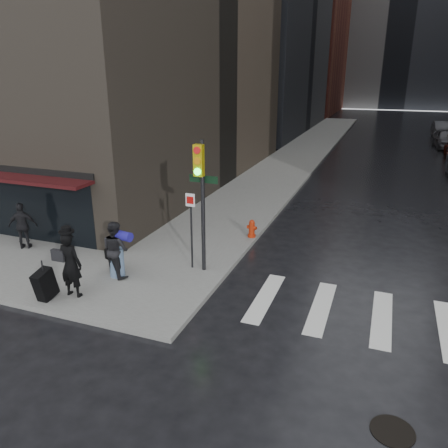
{
  "coord_description": "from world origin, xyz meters",
  "views": [
    {
      "loc": [
        6.32,
        -9.9,
        6.18
      ],
      "look_at": [
        1.43,
        3.12,
        1.3
      ],
      "focal_mm": 35.0,
      "sensor_mm": 36.0,
      "label": 1
    }
  ],
  "objects": [
    {
      "name": "traffic_light",
      "position": [
        1.19,
        1.74,
        2.83
      ],
      "size": [
        1.04,
        0.47,
        4.15
      ],
      "rotation": [
        0.0,
        0.0,
        -0.04
      ],
      "color": "black",
      "rests_on": "ground"
    },
    {
      "name": "storefront",
      "position": [
        -7.0,
        1.9,
        1.83
      ],
      "size": [
        8.4,
        1.11,
        2.83
      ],
      "color": "black",
      "rests_on": "ground"
    },
    {
      "name": "sidewalk_left",
      "position": [
        0.0,
        27.0,
        0.07
      ],
      "size": [
        4.0,
        50.0,
        0.15
      ],
      "primitive_type": "cube",
      "color": "slate",
      "rests_on": "ground"
    },
    {
      "name": "man_overcoat",
      "position": [
        -1.68,
        -1.14,
        1.03
      ],
      "size": [
        1.08,
        1.06,
        2.11
      ],
      "rotation": [
        0.0,
        0.0,
        3.16
      ],
      "color": "black",
      "rests_on": "ground"
    },
    {
      "name": "fire_hydrant",
      "position": [
        1.8,
        5.17,
        0.46
      ],
      "size": [
        0.4,
        0.3,
        0.69
      ],
      "rotation": [
        0.0,
        0.0,
        -0.19
      ],
      "color": "#A4240A",
      "rests_on": "ground"
    },
    {
      "name": "man_greycoat",
      "position": [
        -5.5,
        1.25,
        0.99
      ],
      "size": [
        1.06,
        0.8,
        1.68
      ],
      "rotation": [
        0.0,
        0.0,
        3.6
      ],
      "color": "black",
      "rests_on": "ground"
    },
    {
      "name": "bldg_left_far",
      "position": [
        -13.0,
        62.0,
        13.0
      ],
      "size": [
        22.0,
        20.0,
        26.0
      ],
      "primitive_type": "cube",
      "color": "brown",
      "rests_on": "ground"
    },
    {
      "name": "bldg_distant",
      "position": [
        6.0,
        78.0,
        16.0
      ],
      "size": [
        40.0,
        12.0,
        32.0
      ],
      "primitive_type": "cube",
      "color": "slate",
      "rests_on": "ground"
    },
    {
      "name": "crosswalk",
      "position": [
        7.5,
        1.0,
        0.0
      ],
      "size": [
        8.5,
        3.0,
        0.01
      ],
      "color": "silver",
      "rests_on": "ground"
    },
    {
      "name": "man_jeans",
      "position": [
        -1.11,
        0.48,
        1.04
      ],
      "size": [
        1.24,
        1.0,
        1.78
      ],
      "rotation": [
        0.0,
        0.0,
        2.79
      ],
      "color": "black",
      "rests_on": "ground"
    },
    {
      "name": "ground",
      "position": [
        0.0,
        0.0,
        0.0
      ],
      "size": [
        140.0,
        140.0,
        0.0
      ],
      "primitive_type": "plane",
      "color": "black",
      "rests_on": "ground"
    },
    {
      "name": "parked_car_4",
      "position": [
        10.88,
        31.61,
        0.78
      ],
      "size": [
        2.22,
        4.69,
        1.55
      ],
      "primitive_type": "imported",
      "rotation": [
        0.0,
        0.0,
        0.09
      ],
      "color": "#515156",
      "rests_on": "ground"
    },
    {
      "name": "parked_car_5",
      "position": [
        11.14,
        37.55,
        0.81
      ],
      "size": [
        1.9,
        4.98,
        1.62
      ],
      "primitive_type": "imported",
      "rotation": [
        0.0,
        0.0,
        0.04
      ],
      "color": "#3B3B3F",
      "rests_on": "ground"
    }
  ]
}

